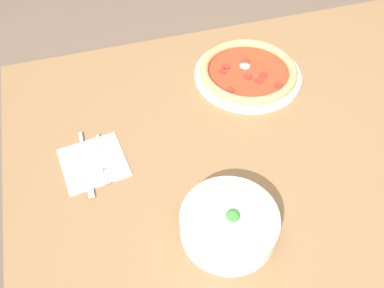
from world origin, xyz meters
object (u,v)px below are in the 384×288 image
(pizza, at_px, (248,72))
(knife, at_px, (85,161))
(bowl, at_px, (229,223))
(fork, at_px, (102,159))

(pizza, xyz_separation_m, knife, (0.52, 0.19, -0.01))
(bowl, relative_size, knife, 1.01)
(knife, bearing_deg, bowl, 43.59)
(bowl, distance_m, fork, 0.38)
(pizza, distance_m, bowl, 0.54)
(pizza, height_order, bowl, bowl)
(pizza, distance_m, fork, 0.52)
(fork, bearing_deg, bowl, 39.62)
(pizza, relative_size, fork, 1.89)
(bowl, xyz_separation_m, fork, (0.24, -0.29, -0.03))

